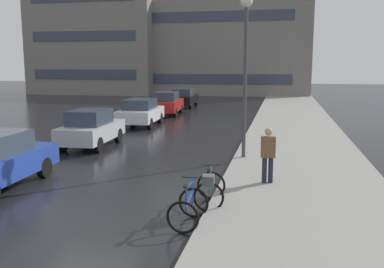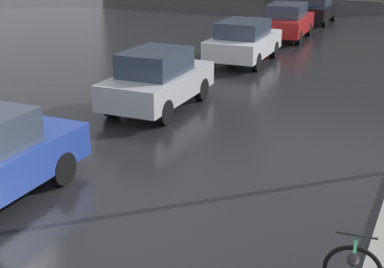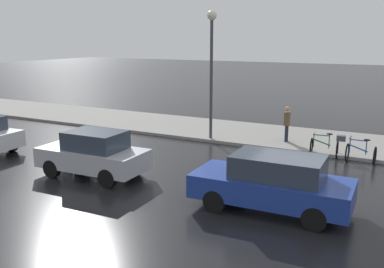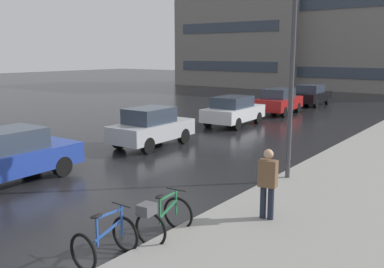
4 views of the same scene
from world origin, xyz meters
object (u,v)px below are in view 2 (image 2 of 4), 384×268
object	(u,v)px
car_red	(287,21)
car_black	(315,9)
car_silver	(158,79)
car_white	(244,41)

from	to	relation	value
car_red	car_black	world-z (taller)	car_red
car_silver	car_red	bearing A→B (deg)	89.74
car_red	car_black	distance (m)	5.63
car_silver	car_red	world-z (taller)	car_silver
car_red	car_black	bearing A→B (deg)	90.64
car_silver	car_white	size ratio (longest dim) A/B	0.96
car_silver	car_red	size ratio (longest dim) A/B	0.92
car_black	car_silver	bearing A→B (deg)	-89.98
car_white	car_silver	bearing A→B (deg)	-90.30
car_white	car_red	size ratio (longest dim) A/B	0.96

